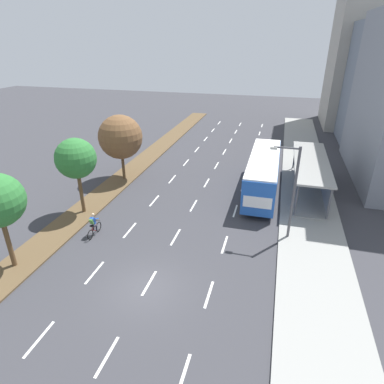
{
  "coord_description": "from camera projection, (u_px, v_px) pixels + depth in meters",
  "views": [
    {
      "loc": [
        6.19,
        -12.97,
        12.67
      ],
      "look_at": [
        -0.16,
        10.44,
        1.2
      ],
      "focal_mm": 30.48,
      "sensor_mm": 36.0,
      "label": 1
    }
  ],
  "objects": [
    {
      "name": "streetlight",
      "position": [
        292.0,
        187.0,
        21.21
      ],
      "size": [
        1.91,
        0.24,
        6.5
      ],
      "color": "#4C4C51",
      "rests_on": "sidewalk_right"
    },
    {
      "name": "bus_shelter",
      "position": [
        313.0,
        173.0,
        28.87
      ],
      "size": [
        2.9,
        11.36,
        2.86
      ],
      "color": "gray",
      "rests_on": "sidewalk_right"
    },
    {
      "name": "median_tree_second",
      "position": [
        76.0,
        159.0,
        24.2
      ],
      "size": [
        3.05,
        3.05,
        5.99
      ],
      "color": "brown",
      "rests_on": "median_strip"
    },
    {
      "name": "median_strip",
      "position": [
        146.0,
        159.0,
        37.58
      ],
      "size": [
        2.6,
        52.0,
        0.12
      ],
      "primitive_type": "cube",
      "color": "brown",
      "rests_on": "ground"
    },
    {
      "name": "sidewalk_right",
      "position": [
        305.0,
        174.0,
        33.43
      ],
      "size": [
        4.5,
        52.0,
        0.15
      ],
      "primitive_type": "cube",
      "color": "gray",
      "rests_on": "ground"
    },
    {
      "name": "bus",
      "position": [
        263.0,
        170.0,
        28.85
      ],
      "size": [
        2.54,
        11.29,
        3.37
      ],
      "color": "#2356B2",
      "rests_on": "ground"
    },
    {
      "name": "lane_divider_right",
      "position": [
        246.0,
        177.0,
        32.84
      ],
      "size": [
        0.14,
        46.46,
        0.01
      ],
      "color": "white",
      "rests_on": "ground"
    },
    {
      "name": "cyclist",
      "position": [
        94.0,
        225.0,
        22.82
      ],
      "size": [
        0.46,
        1.82,
        1.71
      ],
      "color": "black",
      "rests_on": "ground"
    },
    {
      "name": "ground_plane",
      "position": [
        146.0,
        289.0,
        18.2
      ],
      "size": [
        140.0,
        140.0,
        0.0
      ],
      "primitive_type": "plane",
      "color": "#38383D"
    },
    {
      "name": "building_far_right",
      "position": [
        376.0,
        48.0,
        47.41
      ],
      "size": [
        11.67,
        11.47,
        22.75
      ],
      "primitive_type": "cube",
      "color": "#A39E93",
      "rests_on": "ground"
    },
    {
      "name": "lane_divider_center",
      "position": [
        212.0,
        174.0,
        33.66
      ],
      "size": [
        0.14,
        46.46,
        0.01
      ],
      "color": "white",
      "rests_on": "ground"
    },
    {
      "name": "lane_divider_left",
      "position": [
        180.0,
        170.0,
        34.49
      ],
      "size": [
        0.14,
        46.46,
        0.01
      ],
      "color": "white",
      "rests_on": "ground"
    },
    {
      "name": "median_tree_third",
      "position": [
        120.0,
        137.0,
        30.57
      ],
      "size": [
        4.13,
        4.13,
        6.22
      ],
      "color": "brown",
      "rests_on": "median_strip"
    }
  ]
}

